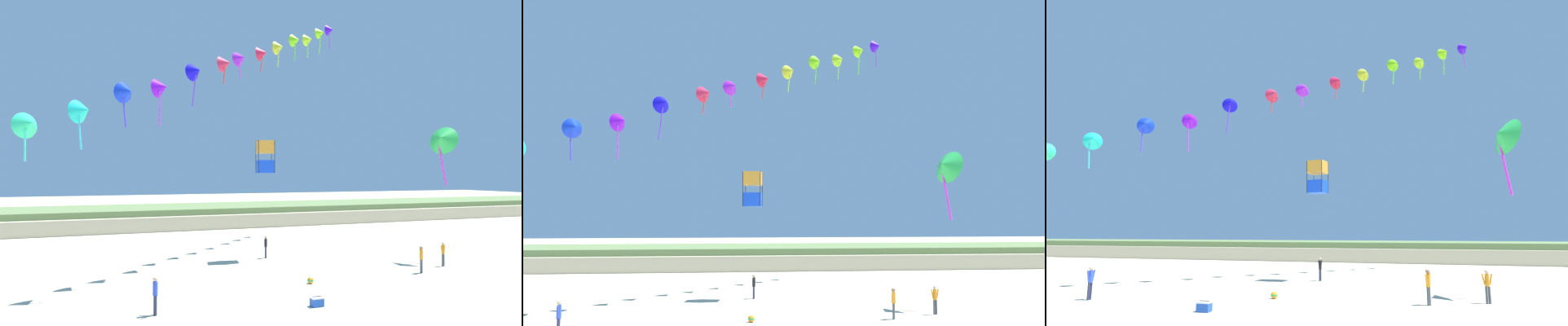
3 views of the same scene
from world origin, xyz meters
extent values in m
cube|color=beige|center=(0.00, 40.91, 0.76)|extent=(120.00, 13.55, 1.52)
cube|color=#6B844C|center=(0.00, 40.91, 1.74)|extent=(120.00, 11.52, 0.87)
cylinder|color=#282D4C|center=(0.32, 16.89, 0.40)|extent=(0.12, 0.12, 0.80)
cylinder|color=#282D4C|center=(0.28, 16.75, 0.40)|extent=(0.12, 0.12, 0.80)
cylinder|color=black|center=(0.30, 16.82, 1.08)|extent=(0.21, 0.21, 0.57)
cylinder|color=black|center=(0.34, 17.00, 1.13)|extent=(0.12, 0.20, 0.54)
cylinder|color=black|center=(0.26, 16.64, 1.13)|extent=(0.12, 0.20, 0.54)
sphere|color=tan|center=(0.30, 16.82, 1.48)|extent=(0.22, 0.22, 0.22)
cylinder|color=#474C56|center=(7.36, 8.90, 0.41)|extent=(0.12, 0.12, 0.82)
cylinder|color=#474C56|center=(7.31, 8.77, 0.41)|extent=(0.12, 0.12, 0.82)
cylinder|color=orange|center=(7.33, 8.83, 1.11)|extent=(0.22, 0.22, 0.58)
cylinder|color=orange|center=(7.41, 9.00, 1.15)|extent=(0.15, 0.21, 0.55)
cylinder|color=orange|center=(7.26, 8.66, 1.15)|extent=(0.15, 0.21, 0.55)
sphere|color=#9E7051|center=(7.33, 8.83, 1.52)|extent=(0.22, 0.22, 0.22)
cylinder|color=#282D4C|center=(-8.99, 5.96, 0.42)|extent=(0.12, 0.12, 0.83)
cylinder|color=#282D4C|center=(-9.00, 6.11, 0.42)|extent=(0.12, 0.12, 0.83)
cylinder|color=blue|center=(-8.99, 6.03, 1.13)|extent=(0.22, 0.22, 0.59)
cylinder|color=blue|center=(-8.98, 5.84, 1.17)|extent=(0.10, 0.20, 0.56)
cylinder|color=blue|center=(-9.01, 6.22, 1.17)|extent=(0.10, 0.20, 0.56)
sphere|color=beige|center=(-8.99, 6.03, 1.54)|extent=(0.23, 0.23, 0.23)
cylinder|color=#474C56|center=(10.12, 10.01, 0.40)|extent=(0.12, 0.12, 0.80)
cylinder|color=#474C56|center=(9.99, 9.97, 0.40)|extent=(0.12, 0.12, 0.80)
cylinder|color=orange|center=(10.05, 9.99, 1.08)|extent=(0.21, 0.21, 0.56)
cylinder|color=orange|center=(10.22, 10.05, 1.12)|extent=(0.20, 0.14, 0.54)
cylinder|color=orange|center=(9.88, 9.93, 1.12)|extent=(0.20, 0.14, 0.54)
sphere|color=beige|center=(10.05, 9.99, 1.47)|extent=(0.22, 0.22, 0.22)
cone|color=#1AD7C7|center=(-11.96, 8.51, 8.92)|extent=(1.34, 1.35, 1.16)
cylinder|color=#39CAE5|center=(-12.07, 8.41, 7.91)|extent=(0.20, 0.12, 1.58)
cone|color=#1031DD|center=(-9.86, 10.52, 10.24)|extent=(1.31, 1.18, 1.10)
cylinder|color=#4639E5|center=(-9.97, 10.42, 9.21)|extent=(0.22, 0.27, 1.63)
cone|color=#7B0EEE|center=(-7.77, 12.57, 10.97)|extent=(1.33, 1.35, 1.16)
cylinder|color=#B639E5|center=(-7.88, 12.48, 9.74)|extent=(0.10, 0.26, 2.02)
cone|color=#100BE6|center=(-5.49, 13.91, 12.37)|extent=(1.38, 1.31, 1.18)
cylinder|color=#6639E5|center=(-5.61, 13.81, 11.13)|extent=(0.30, 0.09, 2.03)
cone|color=#D0244A|center=(-2.98, 15.93, 13.51)|extent=(1.35, 1.36, 1.17)
cylinder|color=#E53C39|center=(-3.10, 15.83, 12.68)|extent=(0.17, 0.08, 1.22)
cone|color=#931DDC|center=(-1.23, 17.91, 14.49)|extent=(1.39, 1.32, 1.19)
cylinder|color=#CD39E5|center=(-1.35, 17.81, 13.62)|extent=(0.17, 0.10, 1.29)
cone|color=red|center=(1.16, 19.72, 15.51)|extent=(1.33, 1.35, 1.16)
cylinder|color=#E54039|center=(1.04, 19.62, 14.64)|extent=(0.23, 0.09, 1.29)
cone|color=gold|center=(3.23, 21.22, 16.57)|extent=(1.32, 1.25, 1.12)
cylinder|color=#AFE539|center=(3.12, 21.12, 15.63)|extent=(0.23, 0.12, 1.46)
cone|color=#6ED514|center=(5.64, 23.13, 17.94)|extent=(1.33, 1.22, 1.13)
cylinder|color=#60E539|center=(5.52, 23.03, 16.89)|extent=(0.25, 0.27, 1.66)
cone|color=#9EDC22|center=(7.93, 25.16, 18.77)|extent=(1.33, 1.23, 1.13)
cylinder|color=#83E539|center=(7.82, 25.07, 17.80)|extent=(0.18, 0.13, 1.51)
cone|color=#8CE814|center=(10.14, 26.88, 20.15)|extent=(1.35, 1.31, 1.16)
cylinder|color=#71E539|center=(10.03, 26.79, 18.95)|extent=(0.15, 0.31, 1.96)
cone|color=#400DE9|center=(12.15, 28.55, 21.15)|extent=(1.32, 1.27, 1.13)
cylinder|color=#8B39E5|center=(12.04, 28.45, 20.01)|extent=(0.15, 0.09, 1.85)
cone|color=green|center=(11.59, 11.68, 8.47)|extent=(1.99, 2.36, 2.13)
cone|color=#E52DE4|center=(11.59, 11.68, 8.49)|extent=(1.13, 1.32, 1.18)
cylinder|color=#E52DE4|center=(11.59, 11.68, 6.68)|extent=(0.46, 0.43, 2.97)
cube|color=blue|center=(0.19, 16.64, 6.53)|extent=(1.35, 1.35, 0.91)
cube|color=orange|center=(0.19, 16.64, 7.93)|extent=(1.35, 1.35, 0.91)
cylinder|color=black|center=(-0.49, 16.18, 7.23)|extent=(0.04, 0.04, 2.31)
cylinder|color=black|center=(0.65, 15.96, 7.23)|extent=(0.04, 0.04, 2.31)
cylinder|color=black|center=(0.86, 17.10, 7.23)|extent=(0.04, 0.04, 2.31)
cylinder|color=black|center=(-0.27, 17.32, 7.23)|extent=(0.04, 0.04, 2.31)
cube|color=blue|center=(-1.92, 4.77, 0.18)|extent=(0.56, 0.40, 0.36)
cube|color=white|center=(-1.92, 4.77, 0.39)|extent=(0.58, 0.41, 0.06)
cylinder|color=black|center=(-1.92, 4.77, 0.45)|extent=(0.45, 0.03, 0.03)
sphere|color=orange|center=(-0.21, 8.79, 0.18)|extent=(0.36, 0.36, 0.36)
cylinder|color=green|center=(-0.21, 8.79, 0.18)|extent=(0.36, 0.36, 0.09)
camera|label=1|loc=(-11.85, -14.18, 6.04)|focal=32.00mm
camera|label=2|loc=(-1.49, -20.20, 5.44)|focal=38.00mm
camera|label=3|loc=(6.98, -11.48, 3.32)|focal=28.00mm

